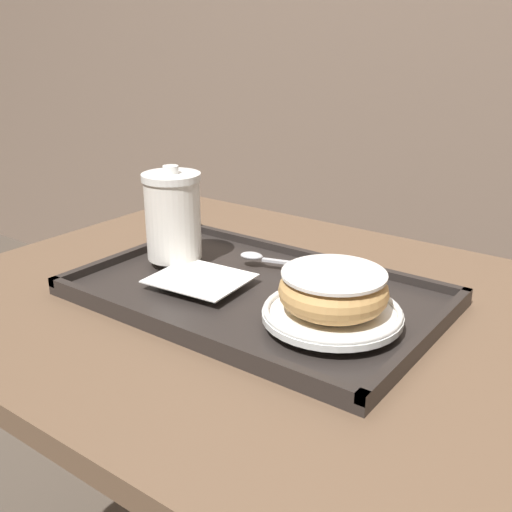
{
  "coord_description": "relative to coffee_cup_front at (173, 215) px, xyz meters",
  "views": [
    {
      "loc": [
        0.46,
        -0.61,
        1.05
      ],
      "look_at": [
        0.01,
        -0.01,
        0.77
      ],
      "focal_mm": 42.0,
      "sensor_mm": 36.0,
      "label": 1
    }
  ],
  "objects": [
    {
      "name": "serving_tray",
      "position": [
        0.16,
        -0.01,
        -0.08
      ],
      "size": [
        0.49,
        0.32,
        0.02
      ],
      "color": "#282321",
      "rests_on": "cafe_table"
    },
    {
      "name": "spoon",
      "position": [
        0.12,
        0.07,
        -0.06
      ],
      "size": [
        0.16,
        0.06,
        0.01
      ],
      "rotation": [
        0.0,
        0.0,
        3.43
      ],
      "color": "silver",
      "rests_on": "serving_tray"
    },
    {
      "name": "plate_with_chocolate_donut",
      "position": [
        0.3,
        -0.04,
        -0.06
      ],
      "size": [
        0.17,
        0.17,
        0.01
      ],
      "color": "white",
      "rests_on": "serving_tray"
    },
    {
      "name": "cafe_table",
      "position": [
        0.15,
        -0.0,
        -0.26
      ],
      "size": [
        0.88,
        0.72,
        0.7
      ],
      "color": "brown",
      "rests_on": "ground_plane"
    },
    {
      "name": "donut_chocolate_glazed",
      "position": [
        0.3,
        -0.04,
        -0.03
      ],
      "size": [
        0.13,
        0.13,
        0.05
      ],
      "color": "tan",
      "rests_on": "plate_with_chocolate_donut"
    },
    {
      "name": "coffee_cup_front",
      "position": [
        0.0,
        0.0,
        0.0
      ],
      "size": [
        0.09,
        0.09,
        0.14
      ],
      "color": "white",
      "rests_on": "serving_tray"
    },
    {
      "name": "napkin_paper",
      "position": [
        0.09,
        -0.04,
        -0.06
      ],
      "size": [
        0.14,
        0.12,
        0.0
      ],
      "rotation": [
        0.0,
        0.0,
        0.08
      ],
      "color": "white",
      "rests_on": "serving_tray"
    }
  ]
}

